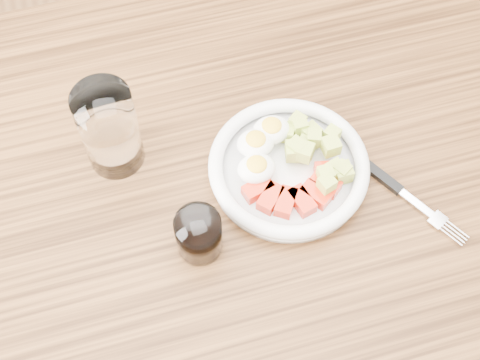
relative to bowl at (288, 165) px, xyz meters
The scene contains 6 objects.
ground 0.79m from the bowl, 163.57° to the right, with size 4.00×4.00×0.00m, color brown.
dining_table 0.14m from the bowl, 163.57° to the right, with size 1.50×0.90×0.77m.
bowl is the anchor object (origin of this frame).
fork 0.15m from the bowl, 23.10° to the right, with size 0.12×0.20×0.01m.
water_glass 0.26m from the bowl, 157.63° to the left, with size 0.08×0.08×0.15m, color white.
coffee_glass 0.17m from the bowl, 153.01° to the right, with size 0.06×0.06×0.07m.
Camera 1 is at (-0.14, -0.43, 1.62)m, focal length 50.00 mm.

